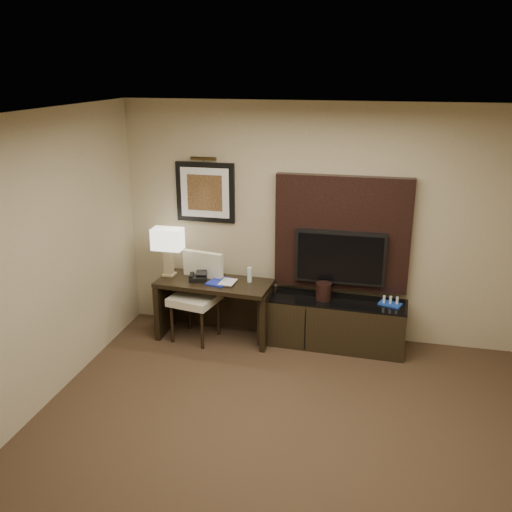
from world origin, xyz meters
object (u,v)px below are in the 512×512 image
(desk, at_px, (215,309))
(water_bottle, at_px, (250,275))
(credenza, at_px, (332,323))
(ice_bucket, at_px, (324,291))
(tv, at_px, (340,257))
(minibar_tray, at_px, (390,301))
(desk_phone, at_px, (198,277))
(desk_chair, at_px, (195,298))
(table_lamp, at_px, (168,254))

(desk, distance_m, water_bottle, 0.60)
(credenza, distance_m, ice_bucket, 0.39)
(water_bottle, bearing_deg, credenza, 0.97)
(tv, distance_m, ice_bucket, 0.42)
(desk, relative_size, tv, 1.31)
(tv, bearing_deg, water_bottle, -171.14)
(desk, height_order, minibar_tray, desk)
(tv, bearing_deg, minibar_tray, -13.51)
(desk, xyz_separation_m, desk_phone, (-0.19, -0.01, 0.40))
(tv, height_order, water_bottle, tv)
(tv, distance_m, desk_chair, 1.72)
(ice_bucket, relative_size, minibar_tray, 0.83)
(desk, relative_size, desk_chair, 1.27)
(minibar_tray, bearing_deg, table_lamp, -179.56)
(desk_chair, distance_m, minibar_tray, 2.20)
(ice_bucket, bearing_deg, credenza, 7.50)
(desk_chair, xyz_separation_m, water_bottle, (0.61, 0.17, 0.27))
(minibar_tray, bearing_deg, credenza, -179.93)
(desk, distance_m, tv, 1.57)
(desk, bearing_deg, minibar_tray, 6.66)
(desk_phone, distance_m, water_bottle, 0.59)
(tv, xyz_separation_m, desk_chair, (-1.61, -0.33, -0.51))
(table_lamp, relative_size, minibar_tray, 2.18)
(credenza, distance_m, tv, 0.75)
(desk_phone, bearing_deg, desk, -7.94)
(credenza, relative_size, tv, 1.63)
(desk_chair, distance_m, desk_phone, 0.25)
(desk_chair, bearing_deg, desk_phone, 82.65)
(desk_phone, xyz_separation_m, water_bottle, (0.58, 0.10, 0.04))
(desk_chair, relative_size, desk_phone, 5.42)
(credenza, bearing_deg, minibar_tray, 1.93)
(desk, height_order, tv, tv)
(tv, distance_m, minibar_tray, 0.73)
(table_lamp, relative_size, desk_phone, 2.72)
(water_bottle, bearing_deg, tv, 8.86)
(tv, distance_m, water_bottle, 1.04)
(desk_chair, bearing_deg, desk, 33.90)
(tv, relative_size, ice_bucket, 5.11)
(credenza, xyz_separation_m, table_lamp, (-1.93, -0.02, 0.68))
(tv, bearing_deg, ice_bucket, -134.92)
(desk_phone, relative_size, ice_bucket, 0.97)
(desk, bearing_deg, desk_phone, -171.78)
(credenza, height_order, table_lamp, table_lamp)
(tv, height_order, desk_phone, tv)
(desk_chair, bearing_deg, tv, 22.50)
(table_lamp, relative_size, ice_bucket, 2.63)
(desk, height_order, desk_chair, desk_chair)
(water_bottle, bearing_deg, desk_chair, -164.17)
(desk, bearing_deg, table_lamp, 175.76)
(desk, distance_m, table_lamp, 0.84)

